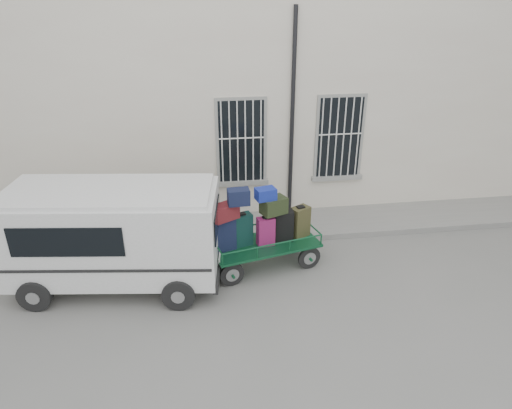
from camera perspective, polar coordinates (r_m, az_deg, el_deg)
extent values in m
plane|color=slate|center=(10.57, 2.33, -8.63)|extent=(80.00, 80.00, 0.00)
cube|color=beige|center=(14.53, -1.42, 13.64)|extent=(24.00, 5.00, 6.00)
cylinder|color=black|center=(12.25, 4.54, 10.48)|extent=(0.11, 0.11, 5.60)
cube|color=black|center=(12.24, -1.85, 7.86)|extent=(1.20, 0.08, 2.20)
cube|color=gray|center=(12.61, -1.77, 2.79)|extent=(1.45, 0.22, 0.12)
cube|color=black|center=(12.81, 10.37, 8.23)|extent=(1.20, 0.08, 2.20)
cube|color=gray|center=(13.16, 10.02, 3.37)|extent=(1.45, 0.22, 0.12)
cube|color=gray|center=(12.40, 0.53, -2.78)|extent=(24.00, 1.70, 0.15)
cylinder|color=black|center=(10.05, -3.02, -8.73)|extent=(0.55, 0.19, 0.55)
cylinder|color=gray|center=(10.05, -3.02, -8.73)|extent=(0.32, 0.17, 0.30)
cylinder|color=black|center=(10.73, -4.47, -6.39)|extent=(0.55, 0.19, 0.55)
cylinder|color=gray|center=(10.73, -4.47, -6.39)|extent=(0.32, 0.17, 0.30)
cylinder|color=black|center=(10.69, 6.66, -6.63)|extent=(0.55, 0.19, 0.55)
cylinder|color=gray|center=(10.69, 6.66, -6.63)|extent=(0.32, 0.17, 0.30)
cylinder|color=black|center=(11.33, 4.68, -4.58)|extent=(0.55, 0.19, 0.55)
cylinder|color=gray|center=(11.33, 4.68, -4.58)|extent=(0.32, 0.17, 0.30)
cube|color=#114C2B|center=(10.49, 1.09, -4.99)|extent=(2.63, 1.64, 0.06)
cylinder|color=#114C2B|center=(10.00, -6.88, -5.70)|extent=(0.32, 0.12, 0.62)
cube|color=#101B32|center=(10.07, -4.05, -3.68)|extent=(0.56, 0.41, 0.78)
cube|color=black|center=(9.88, -4.12, -1.61)|extent=(0.22, 0.18, 0.03)
cube|color=#0C2E28|center=(10.25, -1.82, -3.16)|extent=(0.52, 0.39, 0.76)
cube|color=black|center=(10.07, -1.85, -1.18)|extent=(0.21, 0.17, 0.03)
cube|color=maroon|center=(10.27, 1.22, -3.37)|extent=(0.42, 0.29, 0.67)
cube|color=black|center=(10.10, 1.24, -1.61)|extent=(0.18, 0.15, 0.03)
cube|color=black|center=(10.47, 3.46, -2.63)|extent=(0.43, 0.28, 0.74)
cube|color=black|center=(10.29, 3.52, -0.72)|extent=(0.20, 0.18, 0.03)
cube|color=#333119|center=(10.67, 5.52, -2.16)|extent=(0.52, 0.46, 0.73)
cube|color=black|center=(10.50, 5.60, -0.30)|extent=(0.20, 0.18, 0.03)
cube|color=maroon|center=(9.77, -3.96, -0.93)|extent=(0.67, 0.58, 0.34)
cube|color=black|center=(10.11, 2.22, -0.13)|extent=(0.65, 0.55, 0.37)
cube|color=#101B32|center=(9.64, -2.20, 0.97)|extent=(0.48, 0.32, 0.34)
cube|color=navy|center=(9.91, 1.20, 1.34)|extent=(0.49, 0.39, 0.26)
cube|color=silver|center=(10.06, -17.42, -3.32)|extent=(4.57, 2.43, 1.79)
cube|color=silver|center=(9.68, -18.12, 1.56)|extent=(4.36, 2.26, 0.10)
cube|color=black|center=(10.75, -28.77, -1.49)|extent=(0.39, 1.65, 0.75)
cube|color=black|center=(9.34, -22.68, -4.39)|extent=(2.17, 0.32, 0.62)
cube|color=black|center=(9.53, -4.92, -1.82)|extent=(0.22, 1.38, 0.55)
cube|color=black|center=(10.09, -4.74, -7.62)|extent=(0.34, 1.83, 0.22)
cube|color=white|center=(9.97, -4.55, -6.51)|extent=(0.08, 0.42, 0.12)
cylinder|color=black|center=(10.32, -25.90, -10.16)|extent=(0.70, 0.30, 0.67)
cylinder|color=black|center=(11.72, -22.45, -5.15)|extent=(0.70, 0.30, 0.67)
cylinder|color=black|center=(9.47, -9.65, -10.99)|extent=(0.70, 0.30, 0.67)
cylinder|color=black|center=(10.99, -8.31, -5.42)|extent=(0.70, 0.30, 0.67)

